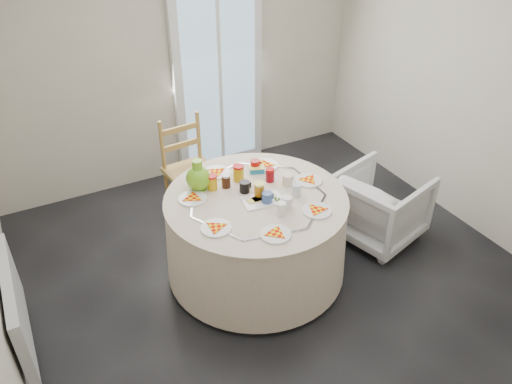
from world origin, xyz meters
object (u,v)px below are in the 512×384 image
radiator (16,306)px  table (256,235)px  armchair (381,200)px  green_pitcher (198,176)px  wooden_chair (191,173)px

radiator → table: 1.82m
radiator → table: (1.82, -0.08, -0.01)m
armchair → green_pitcher: bearing=59.3°
radiator → armchair: 3.05m
table → armchair: bearing=-4.4°
table → wooden_chair: size_ratio=1.49×
wooden_chair → green_pitcher: 0.83m
table → wooden_chair: 1.04m
radiator → green_pitcher: size_ratio=3.96×
green_pitcher → radiator: bearing=-178.6°
radiator → armchair: armchair is taller
wooden_chair → green_pitcher: green_pitcher is taller
wooden_chair → green_pitcher: size_ratio=3.92×
green_pitcher → wooden_chair: bearing=66.6°
radiator → armchair: size_ratio=1.38×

